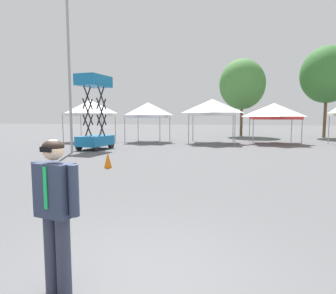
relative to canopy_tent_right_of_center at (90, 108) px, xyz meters
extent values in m
plane|color=#5B5B5E|center=(10.29, -18.76, -2.73)|extent=(140.00, 140.00, 0.00)
cylinder|color=#9E9EA3|center=(-1.46, -1.68, -1.58)|extent=(0.06, 0.06, 2.29)
cylinder|color=#9E9EA3|center=(1.68, -1.46, -1.58)|extent=(0.06, 0.06, 2.29)
cylinder|color=#9E9EA3|center=(-1.68, 1.46, -1.58)|extent=(0.06, 0.06, 2.29)
cylinder|color=#9E9EA3|center=(1.46, 1.68, -1.58)|extent=(0.06, 0.06, 2.29)
pyramid|color=white|center=(0.00, 0.00, 0.10)|extent=(3.53, 3.53, 1.08)
cube|color=white|center=(0.00, 0.00, -0.54)|extent=(3.49, 3.49, 0.20)
cylinder|color=#9E9EA3|center=(3.24, -0.71, -1.66)|extent=(0.06, 0.06, 2.14)
cylinder|color=#9E9EA3|center=(6.06, -0.84, -1.66)|extent=(0.06, 0.06, 2.14)
cylinder|color=#9E9EA3|center=(3.37, 2.12, -1.66)|extent=(0.06, 0.06, 2.14)
cylinder|color=#9E9EA3|center=(6.19, 1.99, -1.66)|extent=(0.06, 0.06, 2.14)
pyramid|color=white|center=(4.72, 0.64, -0.08)|extent=(3.10, 3.10, 1.01)
cube|color=white|center=(4.72, 0.64, -0.69)|extent=(3.07, 3.07, 0.20)
cylinder|color=#9E9EA3|center=(8.24, -0.99, -1.58)|extent=(0.06, 0.06, 2.31)
cylinder|color=#9E9EA3|center=(11.50, -0.84, -1.58)|extent=(0.06, 0.06, 2.31)
cylinder|color=#9E9EA3|center=(8.09, 2.27, -1.58)|extent=(0.06, 0.06, 2.31)
cylinder|color=#9E9EA3|center=(11.35, 2.42, -1.58)|extent=(0.06, 0.06, 2.31)
pyramid|color=white|center=(9.80, 0.71, 0.10)|extent=(3.57, 3.57, 1.05)
cube|color=white|center=(9.80, 0.71, -0.52)|extent=(3.54, 3.54, 0.20)
cylinder|color=#9E9EA3|center=(12.77, -0.26, -1.72)|extent=(0.06, 0.06, 2.02)
cylinder|color=#9E9EA3|center=(16.02, -0.16, -1.72)|extent=(0.06, 0.06, 2.02)
cylinder|color=#9E9EA3|center=(12.68, 2.99, -1.72)|extent=(0.06, 0.06, 2.02)
cylinder|color=#9E9EA3|center=(15.92, 3.09, -1.72)|extent=(0.06, 0.06, 2.02)
pyramid|color=white|center=(14.35, 1.42, -0.20)|extent=(3.51, 3.51, 1.01)
cube|color=red|center=(14.35, 1.42, -0.81)|extent=(3.48, 3.48, 0.20)
cylinder|color=#9E9EA3|center=(18.38, 2.20, -1.60)|extent=(0.06, 0.06, 2.27)
cylinder|color=black|center=(2.37, -6.05, -2.49)|extent=(0.24, 0.50, 0.48)
cylinder|color=black|center=(3.55, -6.19, -2.49)|extent=(0.24, 0.50, 0.48)
cylinder|color=black|center=(2.57, -4.33, -2.49)|extent=(0.24, 0.50, 0.48)
cylinder|color=black|center=(3.75, -4.47, -2.49)|extent=(0.24, 0.50, 0.48)
cube|color=#1972AD|center=(3.06, -5.26, -2.19)|extent=(1.66, 2.45, 0.60)
cylinder|color=black|center=(2.57, -5.20, -1.40)|extent=(0.20, 1.05, 1.65)
cylinder|color=black|center=(2.57, -5.20, -1.40)|extent=(0.20, 1.05, 1.65)
cylinder|color=black|center=(3.55, -5.32, -1.40)|extent=(0.20, 1.05, 1.65)
cylinder|color=black|center=(3.55, -5.32, -1.40)|extent=(0.20, 1.05, 1.65)
cylinder|color=black|center=(2.57, -5.20, -0.42)|extent=(0.20, 1.05, 1.65)
cylinder|color=black|center=(2.57, -5.20, -0.42)|extent=(0.20, 1.05, 1.65)
cylinder|color=black|center=(3.55, -5.32, -0.42)|extent=(0.20, 1.05, 1.65)
cylinder|color=black|center=(3.55, -5.32, -0.42)|extent=(0.20, 1.05, 1.65)
cylinder|color=black|center=(2.57, -5.20, 0.57)|extent=(0.20, 1.05, 1.65)
cylinder|color=black|center=(2.57, -5.20, 0.57)|extent=(0.20, 1.05, 1.65)
cylinder|color=black|center=(3.55, -5.32, 0.57)|extent=(0.20, 1.05, 1.65)
cylinder|color=black|center=(3.55, -5.32, 0.57)|extent=(0.20, 1.05, 1.65)
cube|color=#1972AD|center=(3.06, -5.26, 1.18)|extent=(1.58, 2.33, 0.12)
cube|color=#1972AD|center=(2.93, -6.31, 1.51)|extent=(1.33, 0.22, 0.55)
cube|color=#1972AD|center=(3.19, -4.21, 1.51)|extent=(1.33, 0.22, 0.55)
cube|color=#1972AD|center=(2.42, -5.18, 1.51)|extent=(0.32, 2.18, 0.55)
cube|color=#1972AD|center=(3.70, -5.34, 1.51)|extent=(0.32, 2.18, 0.55)
cylinder|color=#33384C|center=(9.46, -19.05, -2.27)|extent=(0.16, 0.16, 0.92)
cylinder|color=#33384C|center=(9.63, -19.09, -2.27)|extent=(0.16, 0.16, 0.92)
cube|color=#2D3851|center=(9.54, -19.07, -1.51)|extent=(0.46, 0.32, 0.60)
cylinder|color=#2D3851|center=(9.28, -19.02, -1.49)|extent=(0.11, 0.11, 0.56)
cylinder|color=#2D3851|center=(9.81, -19.13, -1.49)|extent=(0.11, 0.11, 0.56)
sphere|color=beige|center=(9.54, -19.07, -1.06)|extent=(0.23, 0.23, 0.23)
ellipsoid|color=black|center=(9.54, -19.07, -1.02)|extent=(0.23, 0.23, 0.14)
cube|color=black|center=(9.52, -19.18, -1.05)|extent=(0.15, 0.05, 0.06)
cube|color=#19BF59|center=(9.52, -19.20, -1.46)|extent=(0.05, 0.02, 0.46)
cylinder|color=#9E9EA3|center=(2.62, -7.24, 2.26)|extent=(0.14, 0.14, 9.99)
cylinder|color=brown|center=(19.94, 9.02, -0.70)|extent=(0.28, 0.28, 4.06)
ellipsoid|color=#387233|center=(19.94, 9.02, 3.27)|extent=(4.85, 4.85, 5.34)
cylinder|color=brown|center=(12.14, 9.28, -1.00)|extent=(0.28, 0.28, 3.47)
ellipsoid|color=#47843D|center=(12.14, 9.28, 2.58)|extent=(4.61, 4.61, 5.07)
cone|color=orange|center=(6.60, -11.24, -2.42)|extent=(0.32, 0.32, 0.63)
camera|label=1|loc=(11.47, -21.88, -0.70)|focal=31.26mm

